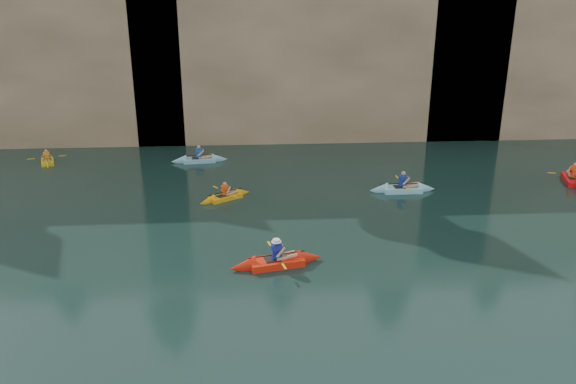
{
  "coord_description": "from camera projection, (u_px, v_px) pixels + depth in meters",
  "views": [
    {
      "loc": [
        -2.79,
        -14.41,
        9.36
      ],
      "look_at": [
        -1.55,
        3.5,
        3.0
      ],
      "focal_mm": 35.0,
      "sensor_mm": 36.0,
      "label": 1
    }
  ],
  "objects": [
    {
      "name": "ground",
      "position": [
        347.0,
        323.0,
        16.86
      ],
      "size": [
        160.0,
        160.0,
        0.0
      ],
      "primitive_type": "plane",
      "color": "black",
      "rests_on": "ground"
    },
    {
      "name": "kayaker_red_far",
      "position": [
        573.0,
        179.0,
        29.44
      ],
      "size": [
        2.48,
        3.66,
        1.32
      ],
      "rotation": [
        0.0,
        0.0,
        1.26
      ],
      "color": "red",
      "rests_on": "ground"
    },
    {
      "name": "kayaker_ltblue_mid",
      "position": [
        199.0,
        159.0,
        32.99
      ],
      "size": [
        3.36,
        2.46,
        1.25
      ],
      "rotation": [
        0.0,
        0.0,
        0.11
      ],
      "color": "#7EBBD4",
      "rests_on": "ground"
    },
    {
      "name": "sea_cave_east",
      "position": [
        441.0,
        107.0,
        37.4
      ],
      "size": [
        5.0,
        1.0,
        4.5
      ],
      "primitive_type": "cube",
      "color": "black",
      "rests_on": "ground"
    },
    {
      "name": "cliff_slab_center",
      "position": [
        322.0,
        54.0,
        36.34
      ],
      "size": [
        24.0,
        2.4,
        11.4
      ],
      "primitive_type": "cube",
      "color": "tan",
      "rests_on": "ground"
    },
    {
      "name": "sea_cave_center",
      "position": [
        231.0,
        119.0,
        36.71
      ],
      "size": [
        3.5,
        1.0,
        3.2
      ],
      "primitive_type": "cube",
      "color": "black",
      "rests_on": "ground"
    },
    {
      "name": "cliff",
      "position": [
        284.0,
        40.0,
        43.07
      ],
      "size": [
        70.0,
        16.0,
        12.0
      ],
      "primitive_type": "cube",
      "color": "tan",
      "rests_on": "ground"
    },
    {
      "name": "kayaker_orange",
      "position": [
        225.0,
        197.0,
        27.02
      ],
      "size": [
        2.71,
        2.15,
        1.08
      ],
      "rotation": [
        0.0,
        0.0,
        0.6
      ],
      "color": "orange",
      "rests_on": "ground"
    },
    {
      "name": "sea_cave_west",
      "position": [
        10.0,
        116.0,
        35.66
      ],
      "size": [
        4.5,
        1.0,
        4.0
      ],
      "primitive_type": "cube",
      "color": "black",
      "rests_on": "ground"
    },
    {
      "name": "kayaker_yellow",
      "position": [
        47.0,
        161.0,
        32.71
      ],
      "size": [
        2.02,
        2.64,
        1.05
      ],
      "rotation": [
        0.0,
        0.0,
        -1.24
      ],
      "color": "gold",
      "rests_on": "ground"
    },
    {
      "name": "kayaker_ltblue_near",
      "position": [
        402.0,
        189.0,
        28.02
      ],
      "size": [
        3.36,
        2.59,
        1.33
      ],
      "rotation": [
        0.0,
        0.0,
        0.01
      ],
      "color": "#8BD5E9",
      "rests_on": "ground"
    },
    {
      "name": "main_kayaker",
      "position": [
        276.0,
        261.0,
        20.39
      ],
      "size": [
        3.57,
        2.32,
        1.29
      ],
      "rotation": [
        0.0,
        0.0,
        0.23
      ],
      "color": "red",
      "rests_on": "ground"
    }
  ]
}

